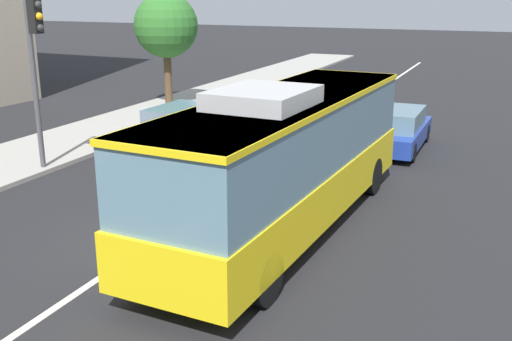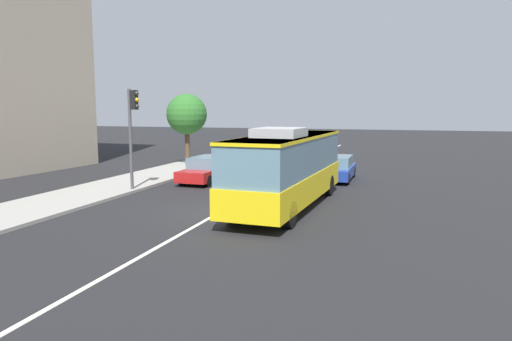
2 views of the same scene
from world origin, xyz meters
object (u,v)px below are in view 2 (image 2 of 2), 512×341
at_px(transit_bus, 287,166).
at_px(sedan_blue, 337,168).
at_px(sedan_red, 207,169).
at_px(street_tree_kerbside_centre, 187,115).
at_px(traffic_light_mid_block, 133,122).

height_order(transit_bus, sedan_blue, transit_bus).
relative_size(transit_bus, sedan_red, 2.21).
height_order(sedan_red, street_tree_kerbside_centre, street_tree_kerbside_centre).
relative_size(transit_bus, traffic_light_mid_block, 1.95).
height_order(transit_bus, street_tree_kerbside_centre, street_tree_kerbside_centre).
distance_m(sedan_blue, street_tree_kerbside_centre, 12.50).
bearing_deg(sedan_blue, sedan_red, 111.71).
xyz_separation_m(transit_bus, sedan_red, (5.58, 6.11, -1.09)).
height_order(sedan_blue, sedan_red, same).
bearing_deg(sedan_blue, traffic_light_mid_block, 126.78).
distance_m(sedan_blue, sedan_red, 7.61).
bearing_deg(sedan_red, traffic_light_mid_block, -25.93).
relative_size(sedan_blue, sedan_red, 0.98).
bearing_deg(traffic_light_mid_block, sedan_blue, 37.63).
relative_size(transit_bus, sedan_blue, 2.25).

